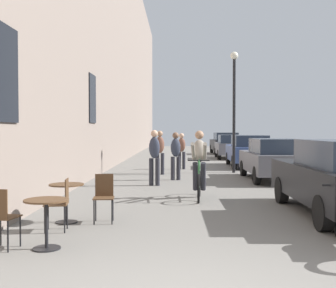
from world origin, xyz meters
name	(u,v)px	position (x,y,z in m)	size (l,w,h in m)	color
building_facade_left	(99,15)	(-3.45, 14.00, 6.51)	(0.54, 68.00, 13.02)	gray
cafe_table_near	(46,213)	(-2.08, 2.27, 0.52)	(0.64, 0.64, 0.72)	black
cafe_chair_near_toward_street	(1,214)	(-2.72, 2.19, 0.52)	(0.44, 0.44, 0.89)	black
cafe_table_mid	(66,195)	(-2.26, 4.06, 0.52)	(0.64, 0.64, 0.72)	black
cafe_chair_mid_toward_street	(61,201)	(-2.18, 3.38, 0.52)	(0.42, 0.42, 0.89)	black
cafe_chair_mid_toward_wall	(104,194)	(-1.57, 4.13, 0.52)	(0.41, 0.41, 0.89)	black
cyclist_on_bicycle	(199,166)	(0.35, 6.98, 0.81)	(0.52, 1.76, 1.74)	black
pedestrian_near	(154,154)	(-0.91, 9.49, 0.98)	(0.38, 0.30, 1.73)	#26262D
pedestrian_mid	(176,153)	(-0.26, 11.02, 0.93)	(0.37, 0.29, 1.66)	#26262D
pedestrian_far	(160,150)	(-0.87, 12.88, 0.96)	(0.36, 0.26, 1.71)	#26262D
pedestrian_furthest	(182,149)	(-0.01, 15.26, 0.90)	(0.38, 0.30, 1.60)	#26262D
street_lamp	(234,96)	(2.10, 13.68, 3.11)	(0.32, 0.32, 4.90)	black
parked_car_second	(272,159)	(3.08, 11.01, 0.75)	(1.73, 4.06, 1.44)	#595960
parked_car_third	(248,150)	(3.15, 16.49, 0.78)	(1.87, 4.26, 1.50)	#384C84
parked_car_fourth	(230,146)	(3.08, 22.69, 0.76)	(1.83, 4.15, 1.46)	#595960
parked_car_fifth	(225,143)	(3.32, 27.94, 0.82)	(1.92, 4.45, 1.58)	black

